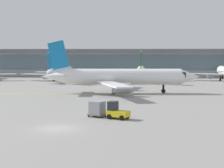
{
  "coord_description": "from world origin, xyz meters",
  "views": [
    {
      "loc": [
        8.63,
        -36.96,
        7.72
      ],
      "look_at": [
        4.17,
        20.75,
        3.0
      ],
      "focal_mm": 58.37,
      "sensor_mm": 36.0,
      "label": 1
    }
  ],
  "objects_px": {
    "gate_airplane_3": "(141,72)",
    "taxiing_regional_jet": "(121,77)",
    "baggage_tug": "(117,111)",
    "cargo_dolly_lead": "(97,108)",
    "gate_airplane_2": "(61,72)"
  },
  "relations": [
    {
      "from": "gate_airplane_2",
      "to": "gate_airplane_3",
      "type": "distance_m",
      "value": 23.58
    },
    {
      "from": "baggage_tug",
      "to": "gate_airplane_3",
      "type": "bearing_deg",
      "value": 112.95
    },
    {
      "from": "baggage_tug",
      "to": "cargo_dolly_lead",
      "type": "height_order",
      "value": "baggage_tug"
    },
    {
      "from": "taxiing_regional_jet",
      "to": "cargo_dolly_lead",
      "type": "bearing_deg",
      "value": -97.13
    },
    {
      "from": "baggage_tug",
      "to": "cargo_dolly_lead",
      "type": "bearing_deg",
      "value": 180.0
    },
    {
      "from": "taxiing_regional_jet",
      "to": "cargo_dolly_lead",
      "type": "height_order",
      "value": "taxiing_regional_jet"
    },
    {
      "from": "gate_airplane_2",
      "to": "baggage_tug",
      "type": "relative_size",
      "value": 8.76
    },
    {
      "from": "cargo_dolly_lead",
      "to": "taxiing_regional_jet",
      "type": "bearing_deg",
      "value": 112.55
    },
    {
      "from": "taxiing_regional_jet",
      "to": "cargo_dolly_lead",
      "type": "relative_size",
      "value": 12.34
    },
    {
      "from": "gate_airplane_3",
      "to": "taxiing_regional_jet",
      "type": "bearing_deg",
      "value": 173.73
    },
    {
      "from": "taxiing_regional_jet",
      "to": "cargo_dolly_lead",
      "type": "distance_m",
      "value": 28.25
    },
    {
      "from": "taxiing_regional_jet",
      "to": "baggage_tug",
      "type": "height_order",
      "value": "taxiing_regional_jet"
    },
    {
      "from": "baggage_tug",
      "to": "cargo_dolly_lead",
      "type": "relative_size",
      "value": 1.14
    },
    {
      "from": "taxiing_regional_jet",
      "to": "baggage_tug",
      "type": "relative_size",
      "value": 10.82
    },
    {
      "from": "baggage_tug",
      "to": "gate_airplane_2",
      "type": "bearing_deg",
      "value": 133.97
    }
  ]
}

